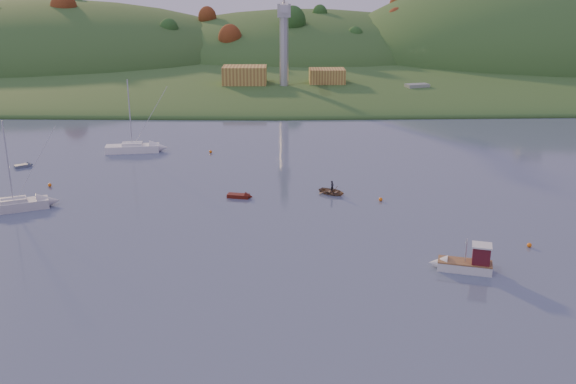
{
  "coord_description": "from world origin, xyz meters",
  "views": [
    {
      "loc": [
        1.43,
        -40.92,
        26.99
      ],
      "look_at": [
        2.12,
        31.16,
        3.55
      ],
      "focal_mm": 40.0,
      "sensor_mm": 36.0,
      "label": 1
    }
  ],
  "objects_px": {
    "fishing_boat": "(461,262)",
    "canoe": "(332,191)",
    "sailboat_near": "(14,205)",
    "grey_dinghy": "(26,165)",
    "red_tender": "(243,196)",
    "sailboat_far": "(132,148)"
  },
  "relations": [
    {
      "from": "sailboat_far",
      "to": "canoe",
      "type": "height_order",
      "value": "sailboat_far"
    },
    {
      "from": "canoe",
      "to": "red_tender",
      "type": "distance_m",
      "value": 11.98
    },
    {
      "from": "red_tender",
      "to": "grey_dinghy",
      "type": "relative_size",
      "value": 1.23
    },
    {
      "from": "grey_dinghy",
      "to": "fishing_boat",
      "type": "bearing_deg",
      "value": -69.83
    },
    {
      "from": "sailboat_far",
      "to": "red_tender",
      "type": "relative_size",
      "value": 3.4
    },
    {
      "from": "sailboat_near",
      "to": "canoe",
      "type": "bearing_deg",
      "value": -14.77
    },
    {
      "from": "sailboat_near",
      "to": "grey_dinghy",
      "type": "xyz_separation_m",
      "value": [
        -6.11,
        20.19,
        -0.52
      ]
    },
    {
      "from": "red_tender",
      "to": "grey_dinghy",
      "type": "distance_m",
      "value": 37.93
    },
    {
      "from": "red_tender",
      "to": "fishing_boat",
      "type": "bearing_deg",
      "value": -33.39
    },
    {
      "from": "fishing_boat",
      "to": "sailboat_near",
      "type": "height_order",
      "value": "sailboat_near"
    },
    {
      "from": "sailboat_near",
      "to": "sailboat_far",
      "type": "bearing_deg",
      "value": 50.56
    },
    {
      "from": "canoe",
      "to": "red_tender",
      "type": "height_order",
      "value": "red_tender"
    },
    {
      "from": "fishing_boat",
      "to": "sailboat_near",
      "type": "bearing_deg",
      "value": -3.69
    },
    {
      "from": "sailboat_near",
      "to": "sailboat_far",
      "type": "xyz_separation_m",
      "value": [
        8.41,
        29.05,
        0.04
      ]
    },
    {
      "from": "sailboat_near",
      "to": "red_tender",
      "type": "bearing_deg",
      "value": -14.23
    },
    {
      "from": "sailboat_near",
      "to": "grey_dinghy",
      "type": "distance_m",
      "value": 21.11
    },
    {
      "from": "fishing_boat",
      "to": "sailboat_near",
      "type": "distance_m",
      "value": 54.36
    },
    {
      "from": "fishing_boat",
      "to": "canoe",
      "type": "relative_size",
      "value": 1.72
    },
    {
      "from": "fishing_boat",
      "to": "sailboat_far",
      "type": "height_order",
      "value": "sailboat_far"
    },
    {
      "from": "fishing_boat",
      "to": "grey_dinghy",
      "type": "height_order",
      "value": "fishing_boat"
    },
    {
      "from": "sailboat_near",
      "to": "grey_dinghy",
      "type": "height_order",
      "value": "sailboat_near"
    },
    {
      "from": "fishing_boat",
      "to": "canoe",
      "type": "xyz_separation_m",
      "value": [
        -10.89,
        24.27,
        -0.48
      ]
    }
  ]
}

